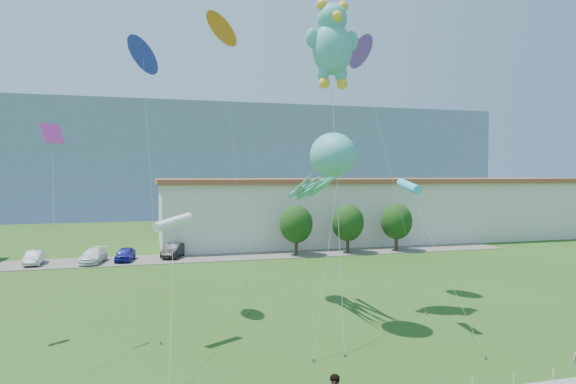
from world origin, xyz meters
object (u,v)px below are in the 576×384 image
at_px(warehouse, 388,209).
at_px(parked_car_black, 173,250).
at_px(teddy_bear_kite, 332,42).
at_px(octopus_kite, 326,167).
at_px(parked_car_blue, 125,254).
at_px(parked_car_silver, 34,258).
at_px(parked_car_white, 93,256).

xyz_separation_m(warehouse, parked_car_black, (-28.91, -8.19, -3.34)).
bearing_deg(teddy_bear_kite, octopus_kite, -116.48).
height_order(warehouse, parked_car_blue, warehouse).
height_order(parked_car_blue, octopus_kite, octopus_kite).
xyz_separation_m(parked_car_silver, parked_car_black, (13.20, 0.78, 0.07)).
bearing_deg(parked_car_black, teddy_bear_kite, -49.13).
bearing_deg(parked_car_white, teddy_bear_kite, -42.19).
height_order(parked_car_white, octopus_kite, octopus_kite).
relative_size(parked_car_blue, octopus_kite, 0.36).
distance_m(parked_car_blue, octopus_kite, 29.41).
xyz_separation_m(parked_car_white, parked_car_black, (7.79, 1.26, 0.03)).
bearing_deg(teddy_bear_kite, parked_car_white, 127.09).
bearing_deg(octopus_kite, parked_car_white, 121.44).
bearing_deg(parked_car_silver, octopus_kite, -50.61).
relative_size(parked_car_blue, teddy_bear_kite, 0.20).
distance_m(warehouse, parked_car_black, 30.23).
distance_m(warehouse, teddy_bear_kite, 39.63).
bearing_deg(warehouse, octopus_kite, -121.83).
xyz_separation_m(parked_car_white, octopus_kite, (15.30, -25.03, 8.46)).
xyz_separation_m(parked_car_black, octopus_kite, (7.51, -26.28, 8.43)).
height_order(warehouse, parked_car_white, warehouse).
distance_m(parked_car_silver, parked_car_white, 5.43).
xyz_separation_m(parked_car_white, teddy_bear_kite, (16.74, -22.14, 16.57)).
relative_size(octopus_kite, teddy_bear_kite, 0.56).
bearing_deg(warehouse, parked_car_white, -165.56).
xyz_separation_m(warehouse, teddy_bear_kite, (-19.96, -31.59, 13.19)).
bearing_deg(teddy_bear_kite, parked_car_blue, 121.49).
relative_size(parked_car_silver, octopus_kite, 0.36).
height_order(parked_car_black, teddy_bear_kite, teddy_bear_kite).
distance_m(parked_car_silver, teddy_bear_kite, 35.74).
relative_size(warehouse, octopus_kite, 5.47).
distance_m(parked_car_blue, parked_car_black, 4.90).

